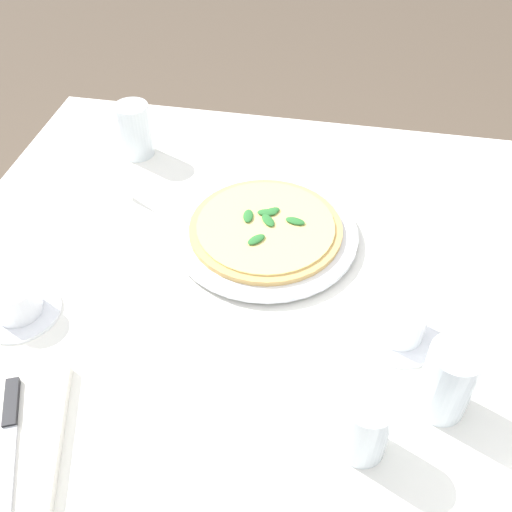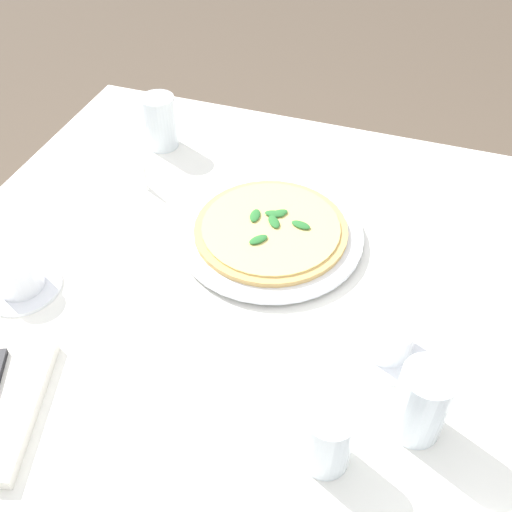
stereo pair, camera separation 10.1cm
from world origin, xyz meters
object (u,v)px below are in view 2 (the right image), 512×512
object	(u,v)px
coffee_cup_far_left	(18,276)
menu_card	(134,168)
coffee_cup_near_right	(388,339)
water_glass_right_edge	(160,124)
water_glass_left_edge	(421,405)
pizza	(271,229)
water_glass_back_corner	(327,440)
pizza_plate	(271,234)

from	to	relation	value
coffee_cup_far_left	menu_card	size ratio (longest dim) A/B	1.66
coffee_cup_near_right	water_glass_right_edge	distance (m)	0.68
water_glass_right_edge	menu_card	bearing A→B (deg)	1.06
water_glass_left_edge	coffee_cup_near_right	bearing A→B (deg)	-153.40
pizza	water_glass_back_corner	xyz separation A→B (m)	(0.38, 0.20, 0.02)
coffee_cup_near_right	water_glass_back_corner	size ratio (longest dim) A/B	1.27
coffee_cup_near_right	water_glass_right_edge	xyz separation A→B (m)	(-0.39, -0.56, 0.03)
coffee_cup_far_left	water_glass_left_edge	world-z (taller)	water_glass_left_edge
water_glass_left_edge	water_glass_back_corner	size ratio (longest dim) A/B	1.18
menu_card	coffee_cup_far_left	bearing A→B (deg)	-66.06
pizza_plate	menu_card	size ratio (longest dim) A/B	4.23
pizza	pizza_plate	bearing A→B (deg)	-14.64
pizza_plate	water_glass_back_corner	world-z (taller)	water_glass_back_corner
water_glass_left_edge	water_glass_back_corner	world-z (taller)	water_glass_left_edge
coffee_cup_near_right	coffee_cup_far_left	xyz separation A→B (m)	(0.07, -0.60, 0.00)
pizza_plate	pizza	world-z (taller)	pizza
coffee_cup_near_right	pizza	bearing A→B (deg)	-126.80
pizza_plate	pizza	distance (m)	0.01
pizza_plate	coffee_cup_near_right	size ratio (longest dim) A/B	2.57
pizza_plate	water_glass_back_corner	bearing A→B (deg)	27.21
water_glass_back_corner	water_glass_right_edge	bearing A→B (deg)	-139.24
pizza	coffee_cup_near_right	distance (m)	0.30
water_glass_right_edge	menu_card	world-z (taller)	water_glass_right_edge
coffee_cup_near_right	coffee_cup_far_left	world-z (taller)	coffee_cup_far_left
coffee_cup_far_left	water_glass_left_edge	bearing A→B (deg)	85.83
pizza_plate	coffee_cup_far_left	world-z (taller)	coffee_cup_far_left
pizza_plate	water_glass_left_edge	distance (m)	0.42
pizza	water_glass_back_corner	distance (m)	0.43
water_glass_right_edge	coffee_cup_far_left	bearing A→B (deg)	-5.12
coffee_cup_far_left	menu_card	world-z (taller)	same
pizza	water_glass_left_edge	size ratio (longest dim) A/B	2.28
coffee_cup_near_right	water_glass_back_corner	xyz separation A→B (m)	(0.20, -0.05, 0.02)
pizza_plate	coffee_cup_near_right	xyz separation A→B (m)	(0.18, 0.24, 0.02)
coffee_cup_near_right	water_glass_left_edge	distance (m)	0.13
coffee_cup_far_left	water_glass_right_edge	bearing A→B (deg)	174.88
water_glass_right_edge	water_glass_back_corner	size ratio (longest dim) A/B	1.13
pizza_plate	water_glass_right_edge	xyz separation A→B (m)	(-0.21, -0.32, 0.04)
coffee_cup_far_left	water_glass_left_edge	size ratio (longest dim) A/B	1.08
pizza	water_glass_right_edge	distance (m)	0.38
water_glass_right_edge	water_glass_back_corner	bearing A→B (deg)	40.76
water_glass_left_edge	menu_card	world-z (taller)	water_glass_left_edge
coffee_cup_far_left	water_glass_back_corner	bearing A→B (deg)	76.63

